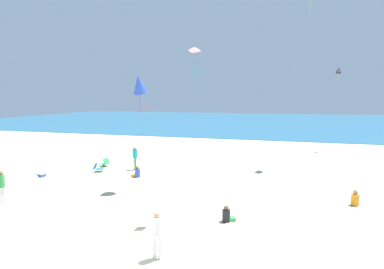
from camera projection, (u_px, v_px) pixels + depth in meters
name	position (u px, v px, depth m)	size (l,w,h in m)	color
ground_plane	(202.00, 176.00, 19.60)	(120.00, 120.00, 0.00)	beige
ocean_water	(253.00, 121.00, 65.03)	(120.00, 60.00, 0.05)	#236084
beach_chair_mid_beach	(105.00, 163.00, 22.27)	(0.67, 0.64, 0.63)	#2D9956
beach_chair_far_left	(98.00, 168.00, 20.70)	(0.78, 0.70, 0.64)	#2370B2
cooler_box	(41.00, 175.00, 19.41)	(0.57, 0.41, 0.22)	#2D56B7
person_0	(157.00, 231.00, 9.46)	(0.33, 0.33, 1.59)	white
person_1	(137.00, 173.00, 19.30)	(0.58, 0.35, 0.74)	blue
person_3	(227.00, 215.00, 12.40)	(0.62, 0.54, 0.70)	black
person_4	(135.00, 156.00, 21.16)	(0.47, 0.47, 1.73)	green
person_5	(355.00, 199.00, 14.28)	(0.52, 0.68, 0.77)	orange
person_6	(1.00, 185.00, 14.41)	(0.34, 0.34, 1.65)	white
kite_black	(339.00, 70.00, 28.21)	(0.70, 0.80, 1.37)	black
kite_red	(149.00, 105.00, 41.56)	(0.72, 0.75, 1.09)	red
kite_pink	(194.00, 50.00, 12.14)	(0.58, 0.61, 1.56)	pink
kite_blue	(139.00, 84.00, 16.06)	(0.90, 1.14, 2.16)	blue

